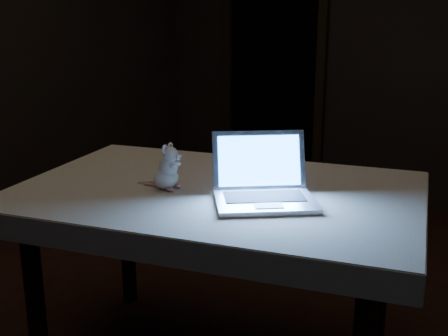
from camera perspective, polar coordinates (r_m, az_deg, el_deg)
The scene contains 7 objects.
floor at distance 2.84m, azimuth -3.63°, elevation -16.14°, with size 5.00×5.00×0.00m, color black.
back_wall at distance 4.61m, azimuth 17.09°, elevation 12.57°, with size 4.50×0.04×2.60m, color black.
doorway at distance 5.11m, azimuth 5.04°, elevation 10.77°, with size 1.06×0.36×2.13m, color black, non-canonical shape.
table at distance 2.41m, azimuth -0.66°, elevation -11.32°, with size 1.49×0.96×0.80m, color black, non-canonical shape.
tablecloth at distance 2.23m, azimuth -1.16°, elevation -3.57°, with size 1.59×1.06×0.10m, color beige, non-canonical shape.
laptop at distance 2.04m, azimuth 4.29°, elevation -0.42°, with size 0.36×0.32×0.25m, color silver, non-canonical shape.
plush_mouse at distance 2.24m, azimuth -5.95°, elevation 0.15°, with size 0.13×0.13×0.18m, color white, non-canonical shape.
Camera 1 is at (1.58, -1.83, 1.49)m, focal length 45.00 mm.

